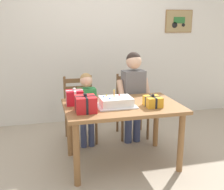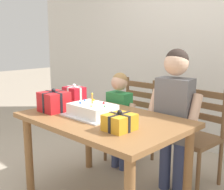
# 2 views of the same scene
# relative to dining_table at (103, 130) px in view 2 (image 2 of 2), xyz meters

# --- Properties ---
(back_wall) EXTENTS (6.40, 0.11, 2.60)m
(back_wall) POSITION_rel_dining_table_xyz_m (0.01, 1.70, 0.66)
(back_wall) COLOR silver
(back_wall) RESTS_ON ground
(dining_table) EXTENTS (1.34, 0.87, 0.74)m
(dining_table) POSITION_rel_dining_table_xyz_m (0.00, 0.00, 0.00)
(dining_table) COLOR olive
(dining_table) RESTS_ON ground
(birthday_cake) EXTENTS (0.44, 0.34, 0.19)m
(birthday_cake) POSITION_rel_dining_table_xyz_m (-0.09, -0.04, 0.15)
(birthday_cake) COLOR silver
(birthday_cake) RESTS_ON dining_table
(gift_box_red_large) EXTENTS (0.20, 0.16, 0.20)m
(gift_box_red_large) POSITION_rel_dining_table_xyz_m (-0.53, 0.13, 0.19)
(gift_box_red_large) COLOR red
(gift_box_red_large) RESTS_ON dining_table
(gift_box_beside_cake) EXTENTS (0.18, 0.21, 0.15)m
(gift_box_beside_cake) POSITION_rel_dining_table_xyz_m (0.32, -0.15, 0.16)
(gift_box_beside_cake) COLOR gold
(gift_box_beside_cake) RESTS_ON dining_table
(gift_box_corner_small) EXTENTS (0.22, 0.22, 0.21)m
(gift_box_corner_small) POSITION_rel_dining_table_xyz_m (-0.45, -0.16, 0.19)
(gift_box_corner_small) COLOR red
(gift_box_corner_small) RESTS_ON dining_table
(chair_left) EXTENTS (0.42, 0.42, 0.92)m
(chair_left) POSITION_rel_dining_table_xyz_m (-0.39, 0.83, -0.17)
(chair_left) COLOR brown
(chair_left) RESTS_ON ground
(chair_right) EXTENTS (0.45, 0.45, 0.92)m
(chair_right) POSITION_rel_dining_table_xyz_m (0.39, 0.83, -0.17)
(chair_right) COLOR brown
(chair_right) RESTS_ON ground
(child_older) EXTENTS (0.48, 0.29, 1.29)m
(child_older) POSITION_rel_dining_table_xyz_m (0.32, 0.55, 0.15)
(child_older) COLOR #38426B
(child_older) RESTS_ON ground
(child_younger) EXTENTS (0.38, 0.22, 1.03)m
(child_younger) POSITION_rel_dining_table_xyz_m (-0.33, 0.55, -0.01)
(child_younger) COLOR #38426B
(child_younger) RESTS_ON ground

